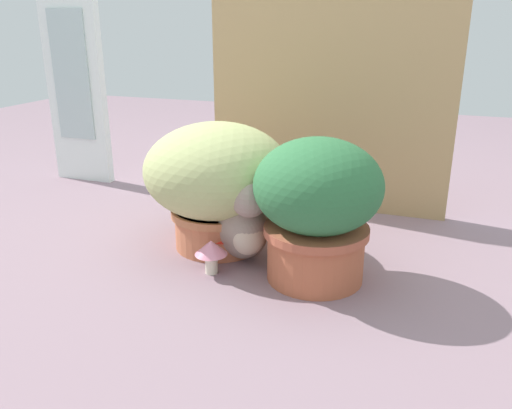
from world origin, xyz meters
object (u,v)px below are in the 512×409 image
leafy_planter (317,205)px  grass_planter (217,179)px  cat (243,221)px  mushroom_ornament_red (224,237)px  mushroom_ornament_pink (211,250)px

leafy_planter → grass_planter: bearing=161.5°
leafy_planter → cat: (-0.25, 0.06, -0.10)m
leafy_planter → cat: size_ratio=1.10×
grass_planter → leafy_planter: bearing=-18.5°
grass_planter → mushroom_ornament_red: (0.06, -0.09, -0.16)m
mushroom_ornament_red → grass_planter: bearing=123.5°
cat → mushroom_ornament_pink: 0.15m
cat → grass_planter: bearing=152.9°
leafy_planter → mushroom_ornament_pink: leafy_planter is taller
mushroom_ornament_red → mushroom_ornament_pink: bearing=-87.7°
cat → mushroom_ornament_red: cat is taller
cat → leafy_planter: bearing=-14.4°
grass_planter → mushroom_ornament_pink: bearing=-72.2°
leafy_planter → cat: leafy_planter is taller
grass_planter → mushroom_ornament_red: 0.19m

